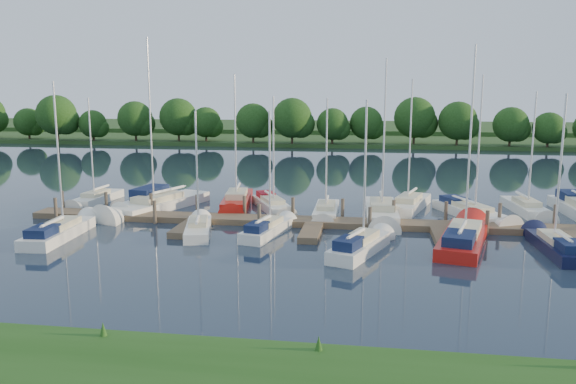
# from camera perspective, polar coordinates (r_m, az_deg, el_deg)

# --- Properties ---
(ground) EXTENTS (260.00, 260.00, 0.00)m
(ground) POSITION_cam_1_polar(r_m,az_deg,el_deg) (30.15, 1.30, -6.88)
(ground) COLOR #1A2234
(ground) RESTS_ON ground
(dock) EXTENTS (40.00, 6.00, 0.40)m
(dock) POSITION_cam_1_polar(r_m,az_deg,el_deg) (37.11, 2.72, -3.30)
(dock) COLOR brown
(dock) RESTS_ON ground
(mooring_pilings) EXTENTS (38.24, 2.84, 2.00)m
(mooring_pilings) POSITION_cam_1_polar(r_m,az_deg,el_deg) (38.11, 2.89, -2.33)
(mooring_pilings) COLOR #473D33
(mooring_pilings) RESTS_ON ground
(far_shore) EXTENTS (180.00, 30.00, 0.60)m
(far_shore) POSITION_cam_1_polar(r_m,az_deg,el_deg) (104.02, 6.50, 5.39)
(far_shore) COLOR #233F18
(far_shore) RESTS_ON ground
(distant_hill) EXTENTS (220.00, 40.00, 1.40)m
(distant_hill) POSITION_cam_1_polar(r_m,az_deg,el_deg) (128.91, 6.90, 6.47)
(distant_hill) COLOR #315525
(distant_hill) RESTS_ON ground
(treeline) EXTENTS (147.08, 10.01, 8.28)m
(treeline) POSITION_cam_1_polar(r_m,az_deg,el_deg) (90.98, 5.33, 7.17)
(treeline) COLOR #38281C
(treeline) RESTS_ON ground
(sailboat_n_0) EXTENTS (1.86, 6.79, 8.72)m
(sailboat_n_0) POSITION_cam_1_polar(r_m,az_deg,el_deg) (47.61, -18.93, -0.76)
(sailboat_n_0) COLOR white
(sailboat_n_0) RESTS_ON ground
(motorboat) EXTENTS (2.99, 6.97, 1.97)m
(motorboat) POSITION_cam_1_polar(r_m,az_deg,el_deg) (44.72, -14.01, -1.04)
(motorboat) COLOR white
(motorboat) RESTS_ON ground
(sailboat_n_2) EXTENTS (5.39, 10.35, 13.12)m
(sailboat_n_2) POSITION_cam_1_polar(r_m,az_deg,el_deg) (43.53, -13.24, -1.45)
(sailboat_n_2) COLOR white
(sailboat_n_2) RESTS_ON ground
(sailboat_n_3) EXTENTS (2.88, 8.25, 10.61)m
(sailboat_n_3) POSITION_cam_1_polar(r_m,az_deg,el_deg) (43.81, -5.22, -1.13)
(sailboat_n_3) COLOR #B71710
(sailboat_n_3) RESTS_ON ground
(sailboat_n_4) EXTENTS (4.13, 6.71, 8.82)m
(sailboat_n_4) POSITION_cam_1_polar(r_m,az_deg,el_deg) (42.61, -1.60, -1.39)
(sailboat_n_4) COLOR white
(sailboat_n_4) RESTS_ON ground
(sailboat_n_5) EXTENTS (1.72, 6.81, 8.72)m
(sailboat_n_5) POSITION_cam_1_polar(r_m,az_deg,el_deg) (40.47, 3.88, -2.08)
(sailboat_n_5) COLOR white
(sailboat_n_5) RESTS_ON ground
(sailboat_n_6) EXTENTS (2.31, 8.96, 11.51)m
(sailboat_n_6) POSITION_cam_1_polar(r_m,az_deg,el_deg) (40.19, 9.48, -2.26)
(sailboat_n_6) COLOR white
(sailboat_n_6) RESTS_ON ground
(sailboat_n_7) EXTENTS (3.73, 7.93, 10.17)m
(sailboat_n_7) POSITION_cam_1_polar(r_m,az_deg,el_deg) (43.41, 12.14, -1.44)
(sailboat_n_7) COLOR white
(sailboat_n_7) RESTS_ON ground
(sailboat_n_8) EXTENTS (4.70, 8.01, 10.30)m
(sailboat_n_8) POSITION_cam_1_polar(r_m,az_deg,el_deg) (42.05, 18.15, -2.05)
(sailboat_n_8) COLOR white
(sailboat_n_8) RESTS_ON ground
(sailboat_n_9) EXTENTS (2.31, 7.22, 9.21)m
(sailboat_n_9) POSITION_cam_1_polar(r_m,az_deg,el_deg) (44.97, 23.05, -1.64)
(sailboat_n_9) COLOR white
(sailboat_n_9) RESTS_ON ground
(sailboat_s_0) EXTENTS (2.21, 7.70, 9.81)m
(sailboat_s_0) POSITION_cam_1_polar(r_m,az_deg,el_deg) (37.24, -22.10, -3.82)
(sailboat_s_0) COLOR white
(sailboat_s_0) RESTS_ON ground
(sailboat_s_1) EXTENTS (2.72, 6.25, 8.01)m
(sailboat_s_1) POSITION_cam_1_polar(r_m,az_deg,el_deg) (36.02, -9.09, -3.72)
(sailboat_s_1) COLOR white
(sailboat_s_1) RESTS_ON ground
(sailboat_s_2) EXTENTS (2.60, 6.22, 8.03)m
(sailboat_s_2) POSITION_cam_1_polar(r_m,az_deg,el_deg) (35.11, -2.07, -3.88)
(sailboat_s_2) COLOR white
(sailboat_s_2) RESTS_ON ground
(sailboat_s_3) EXTENTS (3.49, 6.70, 8.82)m
(sailboat_s_3) POSITION_cam_1_polar(r_m,az_deg,el_deg) (31.50, 7.38, -5.58)
(sailboat_s_3) COLOR white
(sailboat_s_3) RESTS_ON ground
(sailboat_s_4) EXTENTS (4.18, 9.45, 11.87)m
(sailboat_s_4) POSITION_cam_1_polar(r_m,az_deg,el_deg) (34.52, 17.43, -4.58)
(sailboat_s_4) COLOR #B71710
(sailboat_s_4) RESTS_ON ground
(sailboat_s_5) EXTENTS (1.94, 7.12, 9.11)m
(sailboat_s_5) POSITION_cam_1_polar(r_m,az_deg,el_deg) (34.78, 25.59, -5.04)
(sailboat_s_5) COLOR black
(sailboat_s_5) RESTS_ON ground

